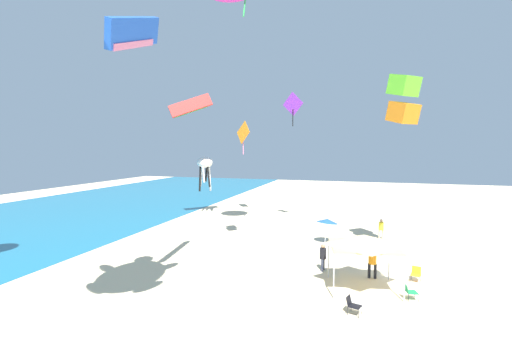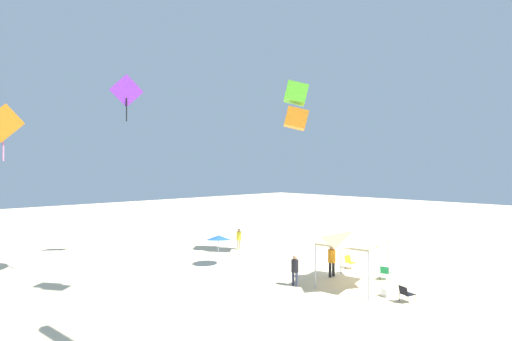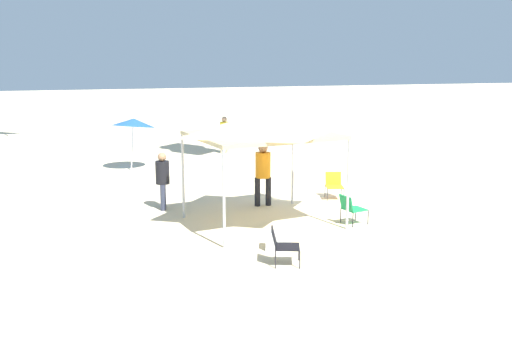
# 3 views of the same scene
# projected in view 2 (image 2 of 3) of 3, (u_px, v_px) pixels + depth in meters

# --- Properties ---
(ground) EXTENTS (120.00, 120.00, 0.10)m
(ground) POSITION_uv_depth(u_px,v_px,m) (342.00, 269.00, 23.76)
(ground) COLOR beige
(canopy_tent) EXTENTS (3.55, 4.03, 3.03)m
(canopy_tent) POSITION_uv_depth(u_px,v_px,m) (353.00, 237.00, 20.09)
(canopy_tent) COLOR #B7B7BC
(canopy_tent) RESTS_ON ground
(beach_umbrella) EXTENTS (1.74, 1.73, 2.18)m
(beach_umbrella) POSITION_uv_depth(u_px,v_px,m) (219.00, 238.00, 24.41)
(beach_umbrella) COLOR silver
(beach_umbrella) RESTS_ON ground
(folding_chair_facing_ocean) EXTENTS (0.65, 0.73, 0.82)m
(folding_chair_facing_ocean) POSITION_uv_depth(u_px,v_px,m) (385.00, 272.00, 21.12)
(folding_chair_facing_ocean) COLOR black
(folding_chair_facing_ocean) RESTS_ON ground
(folding_chair_right_of_tent) EXTENTS (0.68, 0.75, 0.82)m
(folding_chair_right_of_tent) POSITION_uv_depth(u_px,v_px,m) (406.00, 293.00, 17.46)
(folding_chair_right_of_tent) COLOR black
(folding_chair_right_of_tent) RESTS_ON ground
(folding_chair_near_cooler) EXTENTS (0.73, 0.66, 0.82)m
(folding_chair_near_cooler) POSITION_uv_depth(u_px,v_px,m) (350.00, 261.00, 23.62)
(folding_chair_near_cooler) COLOR black
(folding_chair_near_cooler) RESTS_ON ground
(cooler_box) EXTENTS (0.58, 0.71, 0.40)m
(cooler_box) POSITION_uv_depth(u_px,v_px,m) (388.00, 292.00, 18.36)
(cooler_box) COLOR white
(cooler_box) RESTS_ON ground
(person_beachcomber) EXTENTS (0.45, 0.40, 1.70)m
(person_beachcomber) POSITION_uv_depth(u_px,v_px,m) (295.00, 268.00, 20.00)
(person_beachcomber) COLOR #33384C
(person_beachcomber) RESTS_ON ground
(person_near_umbrella) EXTENTS (0.45, 0.51, 1.91)m
(person_near_umbrella) POSITION_uv_depth(u_px,v_px,m) (332.00, 258.00, 21.75)
(person_near_umbrella) COLOR black
(person_near_umbrella) RESTS_ON ground
(person_by_tent) EXTENTS (0.40, 0.43, 1.69)m
(person_by_tent) POSITION_uv_depth(u_px,v_px,m) (239.00, 237.00, 29.38)
(person_by_tent) COLOR #C6B28C
(person_by_tent) RESTS_ON ground
(kite_diamond_orange) EXTENTS (1.75, 2.16, 3.89)m
(kite_diamond_orange) POSITION_uv_depth(u_px,v_px,m) (3.00, 125.00, 24.09)
(kite_diamond_orange) COLOR orange
(kite_box_lime) EXTENTS (2.32, 2.30, 3.48)m
(kite_box_lime) POSITION_uv_depth(u_px,v_px,m) (296.00, 106.00, 26.27)
(kite_box_lime) COLOR #66D82D
(kite_diamond_purple) EXTENTS (0.90, 2.19, 3.33)m
(kite_diamond_purple) POSITION_uv_depth(u_px,v_px,m) (127.00, 93.00, 25.66)
(kite_diamond_purple) COLOR purple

